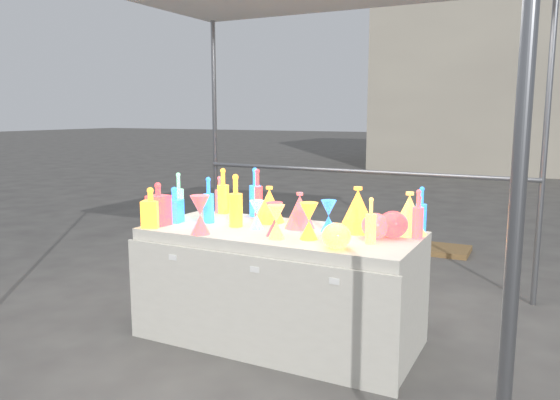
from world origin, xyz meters
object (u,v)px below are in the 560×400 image
at_px(bottle_0, 223,191).
at_px(decanter_0, 151,207).
at_px(hourglass_0, 274,219).
at_px(display_table, 279,285).
at_px(cardboard_box_closed, 348,253).
at_px(lampshade_0, 269,204).

distance_m(bottle_0, decanter_0, 0.68).
bearing_deg(decanter_0, hourglass_0, -13.69).
xyz_separation_m(display_table, decanter_0, (-0.81, -0.30, 0.51)).
height_order(cardboard_box_closed, decanter_0, decanter_0).
height_order(cardboard_box_closed, bottle_0, bottle_0).
bearing_deg(decanter_0, lampshade_0, 16.46).
xyz_separation_m(cardboard_box_closed, hourglass_0, (0.18, -1.85, 0.66)).
xyz_separation_m(display_table, cardboard_box_closed, (-0.13, 1.70, -0.18)).
bearing_deg(decanter_0, bottle_0, 54.24).
height_order(bottle_0, hourglass_0, bottle_0).
bearing_deg(display_table, lampshade_0, 131.20).
height_order(hourglass_0, lampshade_0, lampshade_0).
relative_size(bottle_0, decanter_0, 1.28).
height_order(display_table, cardboard_box_closed, display_table).
bearing_deg(cardboard_box_closed, decanter_0, -116.85).
relative_size(bottle_0, hourglass_0, 1.63).
bearing_deg(cardboard_box_closed, display_table, -93.60).
distance_m(cardboard_box_closed, lampshade_0, 1.63).
bearing_deg(bottle_0, lampshade_0, -16.83).
distance_m(display_table, lampshade_0, 0.58).
bearing_deg(cardboard_box_closed, bottle_0, -119.80).
bearing_deg(lampshade_0, cardboard_box_closed, 108.43).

